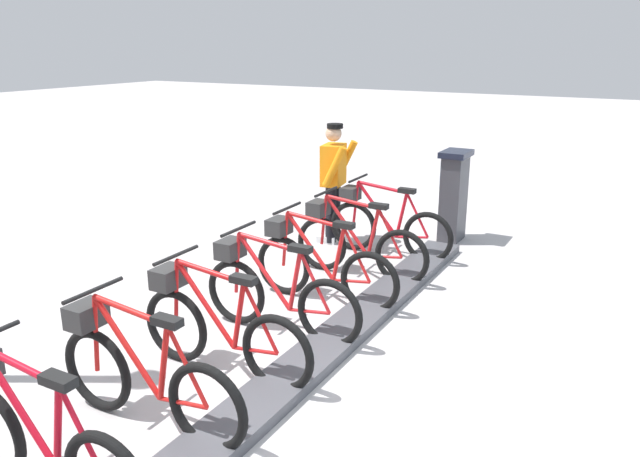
{
  "coord_description": "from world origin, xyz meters",
  "views": [
    {
      "loc": [
        -2.44,
        3.9,
        2.72
      ],
      "look_at": [
        0.5,
        -1.35,
        0.9
      ],
      "focal_mm": 34.83,
      "sensor_mm": 36.0,
      "label": 1
    }
  ],
  "objects_px": {
    "bike_docked_4": "(217,327)",
    "bike_docked_2": "(319,264)",
    "bike_docked_3": "(274,292)",
    "bike_docked_6": "(34,439)",
    "worker_near_rack": "(334,179)",
    "payment_kiosk": "(453,194)",
    "bike_docked_5": "(140,374)",
    "bike_docked_0": "(384,224)",
    "bike_docked_1": "(355,242)"
  },
  "relations": [
    {
      "from": "bike_docked_1",
      "to": "bike_docked_5",
      "type": "distance_m",
      "value": 3.5
    },
    {
      "from": "bike_docked_0",
      "to": "bike_docked_2",
      "type": "xyz_separation_m",
      "value": [
        0.0,
        1.75,
        0.0
      ]
    },
    {
      "from": "bike_docked_3",
      "to": "bike_docked_1",
      "type": "bearing_deg",
      "value": -90.0
    },
    {
      "from": "bike_docked_4",
      "to": "bike_docked_0",
      "type": "bearing_deg",
      "value": -90.0
    },
    {
      "from": "bike_docked_1",
      "to": "bike_docked_4",
      "type": "xyz_separation_m",
      "value": [
        0.0,
        2.62,
        0.0
      ]
    },
    {
      "from": "bike_docked_2",
      "to": "bike_docked_5",
      "type": "xyz_separation_m",
      "value": [
        0.0,
        2.62,
        0.0
      ]
    },
    {
      "from": "bike_docked_1",
      "to": "bike_docked_2",
      "type": "distance_m",
      "value": 0.87
    },
    {
      "from": "payment_kiosk",
      "to": "bike_docked_5",
      "type": "distance_m",
      "value": 5.49
    },
    {
      "from": "bike_docked_2",
      "to": "bike_docked_0",
      "type": "bearing_deg",
      "value": -90.0
    },
    {
      "from": "bike_docked_2",
      "to": "bike_docked_4",
      "type": "distance_m",
      "value": 1.75
    },
    {
      "from": "bike_docked_4",
      "to": "bike_docked_6",
      "type": "bearing_deg",
      "value": 90.0
    },
    {
      "from": "bike_docked_0",
      "to": "bike_docked_3",
      "type": "distance_m",
      "value": 2.62
    },
    {
      "from": "bike_docked_3",
      "to": "bike_docked_4",
      "type": "distance_m",
      "value": 0.87
    },
    {
      "from": "bike_docked_1",
      "to": "bike_docked_2",
      "type": "bearing_deg",
      "value": 90.0
    },
    {
      "from": "payment_kiosk",
      "to": "worker_near_rack",
      "type": "distance_m",
      "value": 1.7
    },
    {
      "from": "bike_docked_1",
      "to": "bike_docked_5",
      "type": "bearing_deg",
      "value": 90.0
    },
    {
      "from": "bike_docked_3",
      "to": "payment_kiosk",
      "type": "bearing_deg",
      "value": -98.76
    },
    {
      "from": "bike_docked_2",
      "to": "bike_docked_3",
      "type": "xyz_separation_m",
      "value": [
        0.0,
        0.87,
        0.0
      ]
    },
    {
      "from": "bike_docked_3",
      "to": "bike_docked_6",
      "type": "height_order",
      "value": "same"
    },
    {
      "from": "bike_docked_0",
      "to": "bike_docked_2",
      "type": "bearing_deg",
      "value": 90.0
    },
    {
      "from": "payment_kiosk",
      "to": "bike_docked_5",
      "type": "xyz_separation_m",
      "value": [
        0.57,
        5.46,
        -0.24
      ]
    },
    {
      "from": "bike_docked_3",
      "to": "bike_docked_6",
      "type": "distance_m",
      "value": 2.62
    },
    {
      "from": "bike_docked_4",
      "to": "bike_docked_2",
      "type": "bearing_deg",
      "value": -90.0
    },
    {
      "from": "bike_docked_0",
      "to": "bike_docked_5",
      "type": "xyz_separation_m",
      "value": [
        0.0,
        4.37,
        0.0
      ]
    },
    {
      "from": "payment_kiosk",
      "to": "bike_docked_5",
      "type": "bearing_deg",
      "value": 84.02
    },
    {
      "from": "bike_docked_3",
      "to": "worker_near_rack",
      "type": "relative_size",
      "value": 1.04
    },
    {
      "from": "bike_docked_0",
      "to": "worker_near_rack",
      "type": "relative_size",
      "value": 1.04
    },
    {
      "from": "payment_kiosk",
      "to": "bike_docked_6",
      "type": "distance_m",
      "value": 6.36
    },
    {
      "from": "bike_docked_1",
      "to": "bike_docked_3",
      "type": "xyz_separation_m",
      "value": [
        0.0,
        1.75,
        0.0
      ]
    },
    {
      "from": "payment_kiosk",
      "to": "bike_docked_4",
      "type": "relative_size",
      "value": 0.74
    },
    {
      "from": "bike_docked_1",
      "to": "bike_docked_4",
      "type": "bearing_deg",
      "value": 90.0
    },
    {
      "from": "bike_docked_0",
      "to": "bike_docked_1",
      "type": "height_order",
      "value": "same"
    },
    {
      "from": "bike_docked_4",
      "to": "bike_docked_3",
      "type": "bearing_deg",
      "value": -90.0
    },
    {
      "from": "payment_kiosk",
      "to": "bike_docked_3",
      "type": "relative_size",
      "value": 0.74
    },
    {
      "from": "bike_docked_0",
      "to": "worker_near_rack",
      "type": "bearing_deg",
      "value": -12.81
    },
    {
      "from": "bike_docked_4",
      "to": "bike_docked_1",
      "type": "bearing_deg",
      "value": -90.0
    },
    {
      "from": "bike_docked_3",
      "to": "bike_docked_0",
      "type": "bearing_deg",
      "value": -90.0
    },
    {
      "from": "bike_docked_3",
      "to": "worker_near_rack",
      "type": "bearing_deg",
      "value": -73.12
    },
    {
      "from": "bike_docked_2",
      "to": "bike_docked_3",
      "type": "height_order",
      "value": "same"
    },
    {
      "from": "bike_docked_5",
      "to": "bike_docked_6",
      "type": "relative_size",
      "value": 1.0
    },
    {
      "from": "bike_docked_0",
      "to": "bike_docked_5",
      "type": "height_order",
      "value": "same"
    },
    {
      "from": "payment_kiosk",
      "to": "bike_docked_5",
      "type": "relative_size",
      "value": 0.74
    },
    {
      "from": "bike_docked_2",
      "to": "bike_docked_6",
      "type": "distance_m",
      "value": 3.5
    },
    {
      "from": "bike_docked_6",
      "to": "worker_near_rack",
      "type": "bearing_deg",
      "value": -81.07
    },
    {
      "from": "bike_docked_1",
      "to": "bike_docked_0",
      "type": "bearing_deg",
      "value": -90.0
    },
    {
      "from": "bike_docked_6",
      "to": "worker_near_rack",
      "type": "height_order",
      "value": "worker_near_rack"
    },
    {
      "from": "bike_docked_1",
      "to": "worker_near_rack",
      "type": "height_order",
      "value": "worker_near_rack"
    },
    {
      "from": "bike_docked_0",
      "to": "bike_docked_2",
      "type": "height_order",
      "value": "same"
    },
    {
      "from": "payment_kiosk",
      "to": "bike_docked_3",
      "type": "height_order",
      "value": "payment_kiosk"
    },
    {
      "from": "bike_docked_4",
      "to": "worker_near_rack",
      "type": "height_order",
      "value": "worker_near_rack"
    }
  ]
}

